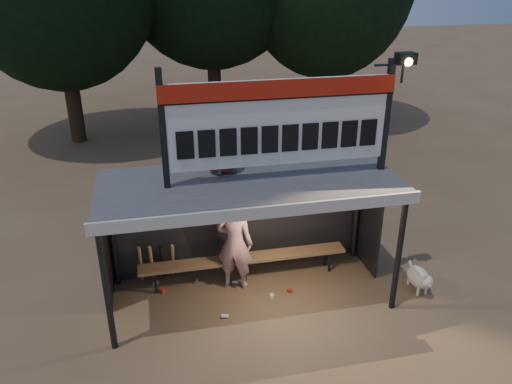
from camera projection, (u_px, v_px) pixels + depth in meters
ground at (250, 295)px, 9.26m from camera, size 80.00×80.00×0.00m
player at (235, 243)px, 9.15m from camera, size 0.80×0.68×1.85m
child_a at (220, 141)px, 8.33m from camera, size 0.62×0.52×1.14m
child_b at (220, 144)px, 8.38m from camera, size 0.55×0.40×1.04m
dugout_shelter at (247, 199)px, 8.70m from camera, size 5.10×2.08×2.32m
scoreboard_assembly at (283, 120)px, 7.97m from camera, size 4.10×0.27×1.99m
bench at (244, 259)px, 9.56m from camera, size 4.00×0.35×0.48m
dog at (420, 278)px, 9.26m from camera, size 0.36×0.81×0.49m
bats at (157, 262)px, 9.49m from camera, size 0.67×0.35×0.84m
litter at (222, 289)px, 9.36m from camera, size 2.54×1.36×0.08m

